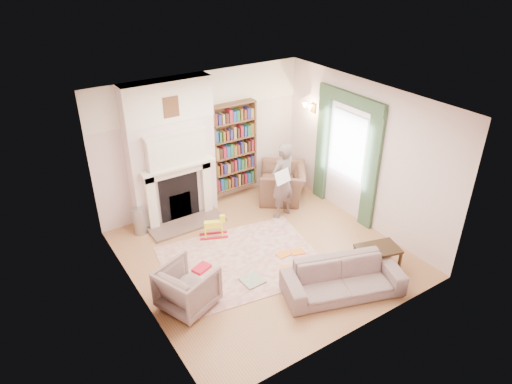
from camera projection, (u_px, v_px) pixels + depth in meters
floor at (264, 253)px, 8.21m from camera, size 4.50×4.50×0.00m
ceiling at (265, 103)px, 6.86m from camera, size 4.50×4.50×0.00m
wall_back at (202, 141)px, 9.19m from camera, size 4.50×0.00×4.50m
wall_front at (361, 253)px, 5.88m from camera, size 4.50×0.00×4.50m
wall_left at (133, 225)px, 6.46m from camera, size 0.00×4.50×4.50m
wall_right at (363, 155)px, 8.61m from camera, size 0.00×4.50×4.50m
fireplace at (172, 153)px, 8.69m from camera, size 1.70×0.58×2.80m
bookcase at (233, 147)px, 9.51m from camera, size 1.00×0.24×1.85m
window at (348, 145)px, 8.87m from camera, size 0.02×0.90×1.30m
curtain_left at (371, 171)px, 8.46m from camera, size 0.07×0.32×2.40m
curtain_right at (322, 146)px, 9.49m from camera, size 0.07×0.32×2.40m
pelmet at (351, 99)px, 8.40m from camera, size 0.09×1.70×0.24m
wall_sconce at (306, 110)px, 9.37m from camera, size 0.20×0.24×0.24m
rug at (242, 261)px, 8.01m from camera, size 2.95×2.44×0.01m
armchair_reading at (283, 183)px, 9.85m from camera, size 1.40×1.43×0.70m
armchair_left at (188, 287)px, 6.87m from camera, size 1.00×0.99×0.71m
sofa at (343, 279)px, 7.17m from camera, size 2.02×1.30×0.55m
man_reading at (282, 181)px, 8.98m from camera, size 0.65×0.49×1.59m
newspaper at (283, 177)px, 8.66m from camera, size 0.38×0.18×0.25m
coffee_table at (377, 259)px, 7.71m from camera, size 0.79×0.62×0.45m
paraffin_heater at (140, 221)px, 8.66m from camera, size 0.29×0.29×0.55m
rocking_horse at (213, 227)px, 8.56m from camera, size 0.57×0.40×0.46m
board_game at (252, 280)px, 7.52m from camera, size 0.36×0.36×0.03m
game_box_lid at (202, 268)px, 7.78m from camera, size 0.36×0.30×0.05m
comic_annuals at (289, 259)px, 8.05m from camera, size 0.79×0.62×0.02m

